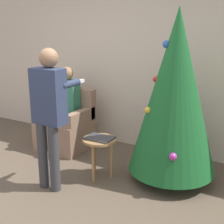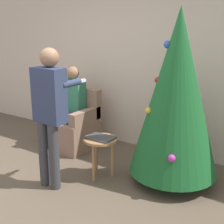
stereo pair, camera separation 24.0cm
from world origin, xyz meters
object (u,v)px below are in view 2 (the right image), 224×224
Objects in this scene: person_standing at (50,107)px; side_stool at (100,145)px; armchair at (72,126)px; christmas_tree at (176,94)px; person_seated at (70,104)px.

person_standing is 0.81m from side_stool.
side_stool is at bearing -31.29° from armchair.
christmas_tree is 1.27× the size of person_standing.
armchair reaches higher than side_stool.
person_seated is (-1.81, 0.18, -0.42)m from christmas_tree.
side_stool is at bearing -30.35° from person_seated.
person_standing is at bearing -142.91° from christmas_tree.
person_standing is at bearing -59.23° from person_seated.
christmas_tree is at bearing -5.72° from person_seated.
christmas_tree is 1.48m from person_standing.
side_stool is (-0.80, -0.41, -0.68)m from christmas_tree.
armchair is at bearing 120.25° from person_standing.
christmas_tree is at bearing -6.42° from armchair.
christmas_tree is 4.00× the size of side_stool.
person_seated is 1.27m from person_standing.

